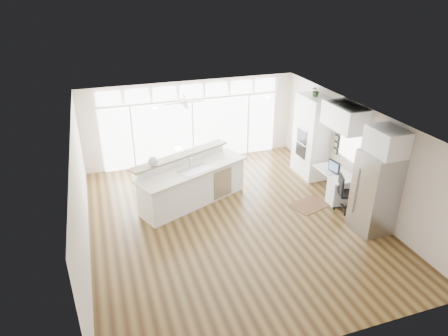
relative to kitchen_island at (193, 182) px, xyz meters
name	(u,v)px	position (x,y,z in m)	size (l,w,h in m)	color
floor	(233,221)	(0.69, -1.24, -0.64)	(7.00, 8.00, 0.02)	#3D2A12
ceiling	(234,120)	(0.69, -1.24, 2.07)	(7.00, 8.00, 0.02)	silver
wall_back	(192,122)	(0.69, 2.76, 0.72)	(7.00, 0.04, 2.70)	beige
wall_front	(320,283)	(0.69, -5.24, 0.72)	(7.00, 0.04, 2.70)	beige
wall_left	(81,197)	(-2.81, -1.24, 0.72)	(0.04, 8.00, 2.70)	beige
wall_right	(357,155)	(4.19, -1.24, 0.72)	(0.04, 8.00, 2.70)	beige
glass_wall	(193,131)	(0.69, 2.70, 0.42)	(5.80, 0.06, 2.08)	white
transom_row	(191,91)	(0.69, 2.70, 1.75)	(5.90, 0.06, 0.40)	white
desk_window	(350,144)	(4.15, -0.94, 0.92)	(0.04, 0.85, 0.85)	white
ceiling_fan	(184,99)	(0.19, 1.56, 1.85)	(1.16, 1.16, 0.32)	white
recessed_lights	(231,119)	(0.69, -1.04, 2.05)	(3.40, 3.00, 0.02)	beige
oven_cabinet	(311,137)	(3.86, 0.56, 0.62)	(0.64, 1.20, 2.50)	white
desk_nook	(334,184)	(3.82, -0.94, -0.25)	(0.72, 1.30, 0.76)	white
upper_cabinets	(345,117)	(3.86, -0.94, 1.72)	(0.64, 1.30, 0.64)	white
refrigerator	(375,192)	(3.80, -2.59, 0.37)	(0.76, 0.90, 2.00)	#AAAAAF
fridge_cabinet	(387,141)	(3.86, -2.59, 1.67)	(0.64, 0.90, 0.60)	white
framed_photos	(337,141)	(4.15, -0.32, 0.77)	(0.06, 0.22, 0.80)	black
kitchen_island	(193,182)	(0.00, 0.00, 0.00)	(3.19, 1.20, 1.27)	white
rug	(309,205)	(2.94, -1.18, -0.63)	(0.98, 0.71, 0.01)	#341D10
office_chair	(348,193)	(3.72, -1.71, -0.12)	(0.53, 0.49, 1.02)	black
fishbowl	(153,161)	(-1.03, -0.01, 0.76)	(0.25, 0.25, 0.25)	silver
monitor	(334,167)	(3.74, -0.94, 0.31)	(0.07, 0.44, 0.36)	black
keyboard	(328,173)	(3.57, -0.94, 0.14)	(0.12, 0.32, 0.02)	silver
potted_plant	(316,92)	(3.86, 0.56, 1.99)	(0.29, 0.33, 0.25)	#2C5123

